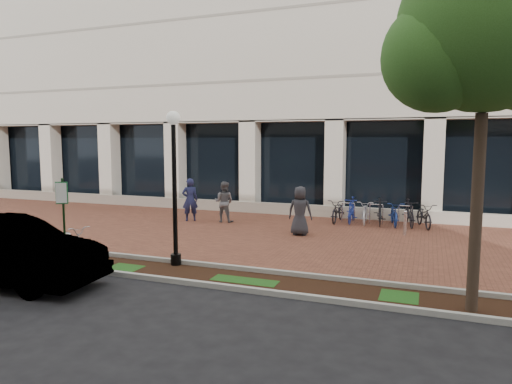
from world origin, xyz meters
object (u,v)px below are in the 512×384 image
(sedan_near_curb, at_px, (6,252))
(street_tree, at_px, (489,36))
(bike_rack_cluster, at_px, (380,212))
(lamppost, at_px, (174,179))
(pedestrian_mid, at_px, (224,202))
(bollard, at_px, (405,223))
(parking_sign, at_px, (63,207))
(pedestrian_left, at_px, (190,200))
(locked_bicycle, at_px, (72,241))
(pedestrian_right, at_px, (300,211))

(sedan_near_curb, bearing_deg, street_tree, -83.14)
(sedan_near_curb, bearing_deg, bike_rack_cluster, -38.09)
(street_tree, xyz_separation_m, sedan_near_curb, (-9.92, -1.97, -4.42))
(bike_rack_cluster, xyz_separation_m, sedan_near_curb, (-7.25, -10.85, 0.27))
(lamppost, xyz_separation_m, pedestrian_mid, (-1.54, 6.38, -1.46))
(pedestrian_mid, height_order, sedan_near_curb, pedestrian_mid)
(bollard, xyz_separation_m, sedan_near_curb, (-8.29, -9.02, 0.31))
(parking_sign, bearing_deg, pedestrian_left, 63.12)
(parking_sign, distance_m, street_tree, 11.06)
(lamppost, distance_m, locked_bicycle, 3.71)
(lamppost, relative_size, pedestrian_right, 2.34)
(parking_sign, distance_m, pedestrian_mid, 7.12)
(pedestrian_mid, bearing_deg, street_tree, 137.18)
(street_tree, distance_m, bollard, 8.65)
(parking_sign, height_order, sedan_near_curb, parking_sign)
(street_tree, xyz_separation_m, pedestrian_mid, (-8.66, 7.21, -4.35))
(pedestrian_left, distance_m, pedestrian_mid, 1.44)
(sedan_near_curb, bearing_deg, pedestrian_mid, -12.15)
(pedestrian_mid, xyz_separation_m, bollard, (7.04, -0.16, -0.38))
(bollard, bearing_deg, bike_rack_cluster, 119.81)
(parking_sign, distance_m, pedestrian_left, 6.64)
(lamppost, xyz_separation_m, street_tree, (7.13, -0.83, 2.88))
(street_tree, xyz_separation_m, pedestrian_left, (-10.08, 6.95, -4.29))
(lamppost, xyz_separation_m, pedestrian_left, (-2.96, 6.12, -1.41))
(street_tree, height_order, pedestrian_mid, street_tree)
(bollard, bearing_deg, pedestrian_right, -159.81)
(locked_bicycle, relative_size, bollard, 1.98)
(parking_sign, height_order, pedestrian_mid, parking_sign)
(pedestrian_mid, relative_size, bollard, 1.88)
(lamppost, relative_size, bollard, 4.58)
(parking_sign, relative_size, bike_rack_cluster, 0.54)
(lamppost, xyz_separation_m, pedestrian_right, (2.04, 4.95, -1.43))
(street_tree, relative_size, pedestrian_right, 4.03)
(pedestrian_right, height_order, sedan_near_curb, pedestrian_right)
(lamppost, height_order, pedestrian_left, lamppost)
(pedestrian_left, xyz_separation_m, pedestrian_mid, (1.42, 0.26, -0.06))
(locked_bicycle, xyz_separation_m, pedestrian_left, (0.25, 6.40, 0.43))
(pedestrian_left, xyz_separation_m, bike_rack_cluster, (7.41, 1.93, -0.40))
(pedestrian_mid, height_order, bike_rack_cluster, pedestrian_mid)
(lamppost, bearing_deg, bike_rack_cluster, 61.07)
(street_tree, bearing_deg, bollard, 103.00)
(pedestrian_mid, bearing_deg, locked_bicycle, 72.91)
(parking_sign, xyz_separation_m, street_tree, (10.41, -0.34, 3.73))
(sedan_near_curb, bearing_deg, pedestrian_left, -3.33)
(pedestrian_mid, bearing_deg, lamppost, 100.51)
(pedestrian_right, bearing_deg, sedan_near_curb, 55.39)
(pedestrian_right, distance_m, bike_rack_cluster, 3.94)
(sedan_near_curb, bearing_deg, pedestrian_right, -36.34)
(pedestrian_mid, height_order, pedestrian_right, pedestrian_right)
(pedestrian_mid, relative_size, pedestrian_right, 0.96)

